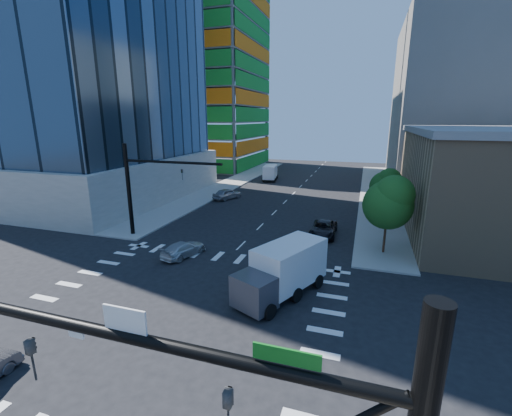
% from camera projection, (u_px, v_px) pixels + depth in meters
% --- Properties ---
extents(ground, '(160.00, 160.00, 0.00)m').
position_uv_depth(ground, '(173.00, 313.00, 20.72)').
color(ground, black).
rests_on(ground, ground).
extents(road_markings, '(20.00, 20.00, 0.01)m').
position_uv_depth(road_markings, '(173.00, 313.00, 20.72)').
color(road_markings, silver).
rests_on(road_markings, ground).
extents(sidewalk_ne, '(5.00, 60.00, 0.15)m').
position_uv_depth(sidewalk_ne, '(377.00, 193.00, 53.84)').
color(sidewalk_ne, '#9B9793').
rests_on(sidewalk_ne, ground).
extents(sidewalk_nw, '(5.00, 60.00, 0.15)m').
position_uv_depth(sidewalk_nw, '(230.00, 184.00, 61.23)').
color(sidewalk_nw, '#9B9793').
rests_on(sidewalk_nw, ground).
extents(construction_building, '(25.16, 34.50, 70.60)m').
position_uv_depth(construction_building, '(204.00, 60.00, 79.60)').
color(construction_building, slate).
rests_on(construction_building, ground).
extents(bg_building_ne, '(24.00, 30.00, 28.00)m').
position_uv_depth(bg_building_ne, '(470.00, 103.00, 59.83)').
color(bg_building_ne, slate).
rests_on(bg_building_ne, ground).
extents(signal_mast_nw, '(10.20, 0.40, 9.00)m').
position_uv_depth(signal_mast_nw, '(141.00, 182.00, 32.87)').
color(signal_mast_nw, black).
rests_on(signal_mast_nw, sidewalk_nw).
extents(tree_south, '(4.16, 4.16, 6.82)m').
position_uv_depth(tree_south, '(390.00, 202.00, 28.60)').
color(tree_south, '#382316').
rests_on(tree_south, sidewalk_ne).
extents(tree_north, '(3.54, 3.52, 5.78)m').
position_uv_depth(tree_north, '(386.00, 185.00, 39.74)').
color(tree_north, '#382316').
rests_on(tree_north, sidewalk_ne).
extents(car_nb_far, '(2.41, 5.21, 1.44)m').
position_uv_depth(car_nb_far, '(324.00, 229.00, 34.25)').
color(car_nb_far, black).
rests_on(car_nb_far, ground).
extents(car_sb_near, '(2.89, 4.64, 1.26)m').
position_uv_depth(car_sb_near, '(183.00, 249.00, 29.24)').
color(car_sb_near, silver).
rests_on(car_sb_near, ground).
extents(car_sb_mid, '(3.50, 4.96, 1.57)m').
position_uv_depth(car_sb_mid, '(227.00, 194.00, 49.91)').
color(car_sb_mid, '#A8A9AF').
rests_on(car_sb_mid, ground).
extents(box_truck_near, '(5.21, 7.05, 3.40)m').
position_uv_depth(box_truck_near, '(280.00, 276.00, 22.31)').
color(box_truck_near, black).
rests_on(box_truck_near, ground).
extents(box_truck_far, '(3.06, 5.77, 2.89)m').
position_uv_depth(box_truck_far, '(271.00, 173.00, 65.12)').
color(box_truck_far, black).
rests_on(box_truck_far, ground).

